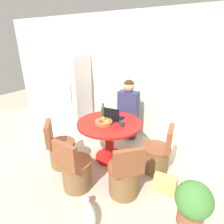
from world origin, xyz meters
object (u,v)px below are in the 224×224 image
Objects in this scene: person_seated at (129,108)px; cat at (89,212)px; refrigerator at (74,93)px; chair_near_left_corner at (61,151)px; potted_plant at (193,203)px; handbag at (164,184)px; laptop at (114,117)px; dining_table at (109,133)px; chair_right_side at (157,156)px; chair_near_camera at (76,171)px; bottle at (103,112)px; chair_near_right_corner at (124,177)px; fruit_bowl at (104,122)px.

cat is (0.28, -1.96, -0.65)m from person_seated.
refrigerator is 1.62m from chair_near_left_corner.
potted_plant is 0.54m from handbag.
dining_table is at bearing 82.09° from laptop.
chair_right_side is 1.00× the size of chair_near_camera.
bottle reaches higher than potted_plant.
cat is 1.24× the size of handbag.
chair_near_camera is (1.25, -1.63, -0.61)m from refrigerator.
chair_near_right_corner is 1.41× the size of potted_plant.
chair_near_left_corner is at bearing 61.61° from person_seated.
chair_near_camera is 2.80× the size of fruit_bowl.
laptop reaches higher than chair_right_side.
person_seated reaches higher than chair_right_side.
chair_near_left_corner is 1.22m from chair_near_right_corner.
dining_table is 0.83× the size of person_seated.
refrigerator is at bearing -11.30° from chair_near_left_corner.
cat is at bearing -74.31° from dining_table.
bottle is (0.46, 0.67, 0.57)m from chair_near_left_corner.
chair_near_right_corner reaches higher than potted_plant.
bottle reaches higher than chair_right_side.
refrigerator is 6.11× the size of laptop.
person_seated is at bearing 131.63° from handbag.
laptop is at bearing -90.06° from chair_near_camera.
cat is (-0.23, -0.55, -0.18)m from chair_near_right_corner.
chair_near_camera is 1.13m from bottle.
handbag is (0.50, 0.28, -0.14)m from chair_near_right_corner.
chair_near_camera is 0.70m from chair_near_right_corner.
chair_near_camera reaches higher than cat.
chair_right_side is at bearing 117.67° from handbag.
fruit_bowl is 1.31m from handbag.
refrigerator is at bearing -112.09° from chair_right_side.
person_seated is 2.08m from cat.
chair_right_side is 1.19m from bottle.
bottle is (-0.09, 0.98, 0.57)m from chair_near_camera.
bottle reaches higher than laptop.
fruit_bowl reaches higher than dining_table.
laptop is 0.22m from bottle.
potted_plant is (1.42, -0.71, -0.21)m from dining_table.
refrigerator is at bearing 145.59° from fruit_bowl.
chair_near_camera is at bearing -157.77° from handbag.
chair_near_right_corner is at bearing 125.09° from laptop.
refrigerator is 2.15m from chair_near_camera.
chair_near_right_corner is 2.71× the size of handbag.
chair_right_side is 1.35m from cat.
chair_near_right_corner is 2.80× the size of fruit_bowl.
laptop is 1.52m from cat.
cat is (0.39, -1.08, -0.67)m from fruit_bowl.
handbag is at bearing 154.73° from laptop.
handbag is (1.11, -0.26, -0.63)m from fruit_bowl.
potted_plant is at bearing -167.88° from chair_near_camera.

